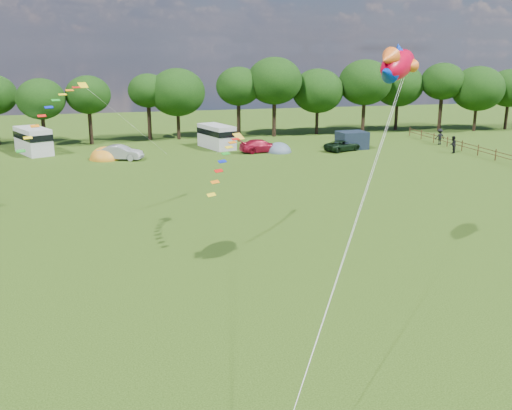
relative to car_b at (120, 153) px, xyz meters
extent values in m
plane|color=black|center=(5.87, -42.93, -0.76)|extent=(180.00, 180.00, 0.00)
cylinder|color=black|center=(-8.49, 10.34, 1.02)|extent=(0.44, 0.44, 3.56)
ellipsoid|color=black|center=(-8.49, 10.34, 4.88)|extent=(5.56, 5.56, 4.73)
cylinder|color=black|center=(-3.22, 11.30, 1.21)|extent=(0.47, 0.47, 3.95)
ellipsoid|color=black|center=(-3.22, 11.30, 5.19)|extent=(5.33, 5.33, 4.53)
cylinder|color=black|center=(3.95, 13.10, 1.41)|extent=(0.50, 0.50, 4.33)
ellipsoid|color=black|center=(3.95, 13.10, 5.43)|extent=(4.95, 4.95, 4.21)
cylinder|color=black|center=(7.58, 12.63, 0.90)|extent=(0.43, 0.43, 3.31)
ellipsoid|color=black|center=(7.58, 12.63, 5.19)|extent=(7.03, 7.03, 5.98)
cylinder|color=black|center=(15.53, 12.87, 1.42)|extent=(0.50, 0.50, 4.36)
ellipsoid|color=black|center=(15.53, 12.87, 5.79)|extent=(5.84, 5.84, 4.97)
cylinder|color=black|center=(20.12, 11.99, 1.51)|extent=(0.51, 0.51, 4.55)
ellipsoid|color=black|center=(20.12, 11.99, 6.47)|extent=(7.15, 7.15, 6.08)
cylinder|color=black|center=(26.36, 12.70, 0.84)|extent=(0.42, 0.42, 3.21)
ellipsoid|color=black|center=(26.36, 12.70, 5.04)|extent=(6.90, 6.90, 5.86)
cylinder|color=black|center=(32.85, 12.03, 1.33)|extent=(0.48, 0.48, 4.17)
ellipsoid|color=black|center=(32.85, 12.03, 6.10)|extent=(7.16, 7.16, 6.09)
cylinder|color=black|center=(38.84, 13.96, 1.07)|extent=(0.45, 0.45, 3.66)
ellipsoid|color=black|center=(38.84, 13.96, 5.55)|extent=(7.05, 7.05, 5.99)
cylinder|color=black|center=(44.29, 11.44, 1.56)|extent=(0.52, 0.52, 4.65)
ellipsoid|color=black|center=(44.29, 11.44, 6.12)|extent=(5.96, 5.96, 5.06)
cylinder|color=black|center=(49.03, 10.11, 0.83)|extent=(0.42, 0.42, 3.19)
ellipsoid|color=black|center=(49.03, 10.11, 5.13)|extent=(7.23, 7.23, 6.14)
cylinder|color=black|center=(54.42, 10.51, 1.00)|extent=(0.44, 0.44, 3.52)
ellipsoid|color=black|center=(54.42, 10.51, 5.09)|extent=(6.22, 6.22, 5.28)
cylinder|color=#472D19|center=(37.87, -9.93, -0.16)|extent=(0.12, 0.12, 1.20)
cylinder|color=#472D19|center=(37.87, -11.43, 0.19)|extent=(0.08, 3.00, 0.08)
cylinder|color=#472D19|center=(37.87, -11.43, -0.21)|extent=(0.08, 3.00, 0.08)
cylinder|color=#472D19|center=(37.87, -6.93, -0.16)|extent=(0.12, 0.12, 1.20)
cylinder|color=#472D19|center=(37.87, -8.43, 0.19)|extent=(0.08, 3.00, 0.08)
cylinder|color=#472D19|center=(37.87, -8.43, -0.21)|extent=(0.08, 3.00, 0.08)
cylinder|color=#472D19|center=(37.87, -3.93, -0.16)|extent=(0.12, 0.12, 1.20)
cylinder|color=#472D19|center=(37.87, -5.43, 0.19)|extent=(0.08, 3.00, 0.08)
cylinder|color=#472D19|center=(37.87, -5.43, -0.21)|extent=(0.08, 3.00, 0.08)
cylinder|color=#472D19|center=(37.87, -0.93, -0.16)|extent=(0.12, 0.12, 1.20)
cylinder|color=#472D19|center=(37.87, -2.43, 0.19)|extent=(0.08, 3.00, 0.08)
cylinder|color=#472D19|center=(37.87, -2.43, -0.21)|extent=(0.08, 3.00, 0.08)
cylinder|color=#472D19|center=(37.87, 2.07, -0.16)|extent=(0.12, 0.12, 1.20)
cylinder|color=#472D19|center=(37.87, 0.57, 0.19)|extent=(0.08, 3.00, 0.08)
cylinder|color=#472D19|center=(37.87, 0.57, -0.21)|extent=(0.08, 3.00, 0.08)
cylinder|color=#472D19|center=(37.87, 5.07, -0.16)|extent=(0.12, 0.12, 1.20)
cylinder|color=#472D19|center=(37.87, 3.57, 0.19)|extent=(0.08, 3.00, 0.08)
cylinder|color=#472D19|center=(37.87, 3.57, -0.21)|extent=(0.08, 3.00, 0.08)
cylinder|color=#472D19|center=(37.87, 8.07, -0.16)|extent=(0.12, 0.12, 1.20)
cylinder|color=#472D19|center=(37.87, 6.57, 0.19)|extent=(0.08, 3.00, 0.08)
cylinder|color=#472D19|center=(37.87, 6.57, -0.21)|extent=(0.08, 3.00, 0.08)
imported|color=#96999E|center=(0.00, 0.00, 0.00)|extent=(4.60, 3.09, 1.52)
imported|color=maroon|center=(15.43, 0.83, -0.05)|extent=(4.97, 2.59, 1.43)
imported|color=black|center=(24.67, -0.61, -0.15)|extent=(4.89, 3.38, 1.22)
cube|color=silver|center=(-9.23, 6.05, 0.68)|extent=(4.62, 6.24, 2.87)
cube|color=black|center=(-9.23, 6.05, 1.26)|extent=(4.71, 6.37, 0.68)
cylinder|color=black|center=(-8.48, 4.41, -0.36)|extent=(0.86, 0.61, 0.81)
cylinder|color=black|center=(-9.98, 7.70, -0.36)|extent=(0.86, 0.61, 0.81)
cube|color=#BDBDBF|center=(11.10, 4.85, 0.59)|extent=(3.87, 5.83, 2.69)
cube|color=black|center=(11.10, 4.85, 1.13)|extent=(3.95, 5.95, 0.64)
cylinder|color=black|center=(11.63, 3.24, -0.38)|extent=(0.81, 0.50, 0.76)
cylinder|color=black|center=(10.57, 6.46, -0.38)|extent=(0.81, 0.50, 0.76)
ellipsoid|color=orange|center=(-1.57, 0.82, -0.74)|extent=(3.16, 3.64, 2.60)
cylinder|color=orange|center=(-1.57, 0.82, -0.72)|extent=(3.32, 3.32, 0.08)
ellipsoid|color=#4E6070|center=(17.42, 0.47, -0.74)|extent=(2.75, 3.16, 2.15)
cylinder|color=#4E6070|center=(17.42, 0.47, -0.72)|extent=(2.89, 2.89, 0.08)
cube|color=#161F2F|center=(26.28, 0.52, 0.24)|extent=(3.40, 2.85, 2.00)
ellipsoid|color=red|center=(12.84, -35.04, 9.76)|extent=(3.37, 3.29, 1.98)
ellipsoid|color=yellow|center=(12.84, -35.04, 9.61)|extent=(2.10, 2.05, 1.09)
cone|color=orange|center=(11.75, -36.07, 10.07)|extent=(1.48, 1.47, 1.04)
cone|color=#0027A6|center=(11.75, -36.07, 9.45)|extent=(1.48, 1.47, 1.04)
cone|color=#0027A6|center=(12.91, -34.96, 10.40)|extent=(1.13, 1.14, 0.88)
sphere|color=white|center=(13.45, -33.96, 9.95)|extent=(0.33, 0.33, 0.33)
sphere|color=black|center=(13.47, -33.86, 9.95)|extent=(0.17, 0.17, 0.17)
cube|color=yellow|center=(-2.31, -20.84, 8.20)|extent=(0.72, 0.68, 0.35)
cube|color=red|center=(-2.72, -21.29, 8.09)|extent=(0.56, 0.41, 0.10)
cube|color=orange|center=(-3.12, -21.74, 7.94)|extent=(0.56, 0.40, 0.11)
cube|color=yellow|center=(-3.53, -22.19, 7.71)|extent=(0.56, 0.40, 0.12)
cube|color=#198C1E|center=(-3.93, -22.64, 7.40)|extent=(0.55, 0.40, 0.13)
cube|color=#0C1EB2|center=(-4.34, -23.09, 7.02)|extent=(0.55, 0.39, 0.13)
cube|color=red|center=(-4.74, -23.54, 6.55)|extent=(0.55, 0.39, 0.14)
cube|color=orange|center=(-5.15, -23.99, 6.00)|extent=(0.55, 0.38, 0.15)
cube|color=yellow|center=(-5.55, -24.44, 5.37)|extent=(0.55, 0.38, 0.16)
cube|color=#198C1E|center=(-5.96, -24.89, 4.66)|extent=(0.54, 0.37, 0.17)
cube|color=gold|center=(7.01, -25.95, 5.21)|extent=(0.79, 0.76, 0.37)
cube|color=red|center=(6.69, -26.49, 5.14)|extent=(0.59, 0.48, 0.10)
cube|color=orange|center=(6.38, -27.03, 5.03)|extent=(0.59, 0.47, 0.11)
cube|color=yellow|center=(6.06, -27.57, 4.84)|extent=(0.59, 0.47, 0.12)
cube|color=#198C1E|center=(5.75, -28.11, 4.56)|extent=(0.58, 0.47, 0.13)
cube|color=#0C1EB2|center=(5.43, -28.65, 4.21)|extent=(0.58, 0.46, 0.14)
cube|color=red|center=(5.12, -29.19, 3.78)|extent=(0.58, 0.46, 0.15)
cube|color=orange|center=(4.80, -29.73, 3.27)|extent=(0.58, 0.45, 0.16)
cube|color=yellow|center=(4.49, -30.27, 2.68)|extent=(0.57, 0.45, 0.17)
imported|color=black|center=(35.97, -4.96, 0.20)|extent=(1.07, 1.06, 1.92)
imported|color=black|center=(37.79, 0.67, 0.20)|extent=(1.30, 0.70, 1.93)
camera|label=1|loc=(-0.57, -60.59, 10.52)|focal=40.00mm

